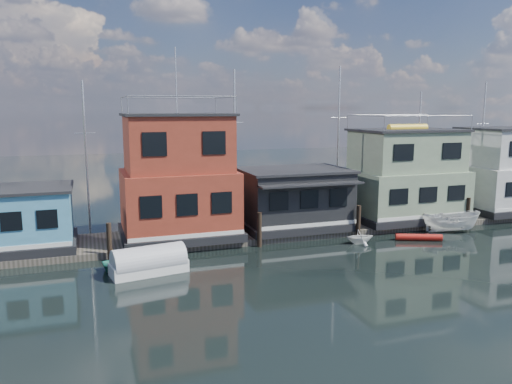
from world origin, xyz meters
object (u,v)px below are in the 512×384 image
object	(u,v)px
houseboat_dark	(294,198)
houseboat_green	(405,176)
tarp_runabout	(149,263)
houseboat_red	(178,179)
dinghy_white	(360,237)
houseboat_white	(510,171)
dinghy_teal	(137,262)
motorboat	(451,222)
houseboat_blue	(17,219)
red_kayak	(419,237)

from	to	relation	value
houseboat_dark	houseboat_green	distance (m)	9.07
tarp_runabout	houseboat_red	bearing A→B (deg)	54.98
houseboat_green	dinghy_white	bearing A→B (deg)	-145.89
houseboat_green	houseboat_red	bearing A→B (deg)	-180.00
houseboat_dark	tarp_runabout	size ratio (longest dim) A/B	1.79
houseboat_green	houseboat_white	size ratio (longest dim) A/B	1.00
houseboat_green	tarp_runabout	distance (m)	20.70
houseboat_red	houseboat_dark	bearing A→B (deg)	-0.14
dinghy_teal	dinghy_white	xyz separation A→B (m)	(13.96, 0.46, 0.11)
dinghy_white	motorboat	size ratio (longest dim) A/B	0.46
houseboat_white	dinghy_teal	distance (m)	30.68
houseboat_white	dinghy_white	world-z (taller)	houseboat_white
houseboat_red	motorboat	size ratio (longest dim) A/B	3.01
dinghy_teal	motorboat	distance (m)	21.60
houseboat_blue	houseboat_white	xyz separation A→B (m)	(36.50, 0.00, 1.33)
houseboat_dark	tarp_runabout	world-z (taller)	houseboat_dark
houseboat_blue	red_kayak	xyz separation A→B (m)	(24.39, -4.74, -1.99)
dinghy_teal	houseboat_dark	bearing A→B (deg)	-73.25
houseboat_green	houseboat_white	distance (m)	10.00
houseboat_red	tarp_runabout	size ratio (longest dim) A/B	2.87
houseboat_red	red_kayak	world-z (taller)	houseboat_red
red_kayak	tarp_runabout	xyz separation A→B (m)	(-17.56, -1.01, 0.37)
houseboat_green	motorboat	distance (m)	4.74
houseboat_blue	dinghy_teal	distance (m)	8.07
houseboat_white	dinghy_teal	world-z (taller)	houseboat_white
red_kayak	dinghy_teal	xyz separation A→B (m)	(-18.06, 0.08, 0.15)
dinghy_white	motorboat	bearing A→B (deg)	-80.06
houseboat_blue	red_kayak	size ratio (longest dim) A/B	2.14
dinghy_teal	motorboat	size ratio (longest dim) A/B	0.91
houseboat_blue	houseboat_white	bearing A→B (deg)	0.00
houseboat_green	dinghy_white	distance (m)	8.10
houseboat_white	tarp_runabout	bearing A→B (deg)	-169.03
houseboat_dark	dinghy_teal	bearing A→B (deg)	-157.44
houseboat_white	dinghy_white	xyz separation A→B (m)	(-16.20, -4.20, -3.06)
motorboat	houseboat_blue	bearing A→B (deg)	103.10
motorboat	houseboat_white	bearing A→B (deg)	-47.05
houseboat_red	houseboat_blue	bearing A→B (deg)	-180.00
houseboat_dark	red_kayak	bearing A→B (deg)	-34.41
houseboat_dark	houseboat_green	bearing A→B (deg)	0.12
houseboat_dark	houseboat_green	size ratio (longest dim) A/B	0.88
houseboat_white	motorboat	bearing A→B (deg)	-157.44
red_kayak	dinghy_white	size ratio (longest dim) A/B	1.64
houseboat_blue	houseboat_white	size ratio (longest dim) A/B	0.76
houseboat_dark	houseboat_white	bearing A→B (deg)	0.06
houseboat_dark	motorboat	size ratio (longest dim) A/B	1.88
houseboat_blue	dinghy_white	distance (m)	20.80
houseboat_green	dinghy_teal	world-z (taller)	houseboat_green
red_kayak	houseboat_green	bearing A→B (deg)	88.55
houseboat_dark	houseboat_white	distance (m)	19.03
houseboat_red	motorboat	xyz separation A→B (m)	(18.40, -3.57, -3.34)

